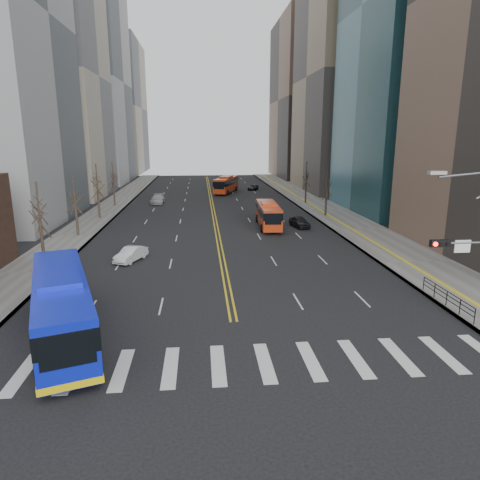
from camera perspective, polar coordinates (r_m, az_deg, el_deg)
The scene contains 15 objects.
ground at distance 22.39m, azimuth 0.21°, elevation -16.16°, with size 220.00×220.00×0.00m, color black.
sidewalk_right at distance 68.10m, azimuth 11.35°, elevation 3.97°, with size 7.00×130.00×0.15m, color slate.
sidewalk_left at distance 66.91m, azimuth -17.86°, elevation 3.41°, with size 5.00×130.00×0.15m, color slate.
crosswalk at distance 22.38m, azimuth 0.21°, elevation -16.14°, with size 26.70×4.00×0.01m.
centerline at distance 75.20m, azimuth -3.81°, elevation 5.04°, with size 0.55×100.00×0.01m.
office_towers at distance 88.81m, azimuth -4.24°, elevation 21.82°, with size 83.00×134.00×58.00m.
pedestrian_railing at distance 31.78m, azimuth 25.87°, elevation -6.72°, with size 0.06×6.06×1.02m.
street_trees at distance 54.52m, azimuth -10.91°, elevation 6.76°, with size 35.20×47.20×7.60m.
blue_bus at distance 26.29m, azimuth -22.68°, elevation -7.82°, with size 6.91×13.29×3.79m.
red_bus_near at distance 54.13m, azimuth 3.80°, elevation 3.61°, with size 2.86×10.05×3.19m.
red_bus_far at distance 87.87m, azimuth -1.84°, elevation 7.54°, with size 5.82×10.98×3.42m.
car_white at distance 40.47m, azimuth -14.35°, elevation -1.84°, with size 1.38×3.95×1.30m, color silver.
car_dark_mid at distance 54.55m, azimuth 7.94°, elevation 2.43°, with size 1.66×4.11×1.40m, color black.
car_silver at distance 74.95m, azimuth -10.93°, elevation 5.37°, with size 2.11×5.18×1.50m, color #9C9CA1.
car_dark_far at distance 93.15m, azimuth 1.75°, elevation 7.03°, with size 1.77×3.85×1.07m, color black.
Camera 1 is at (-1.87, -19.35, 11.09)m, focal length 32.00 mm.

